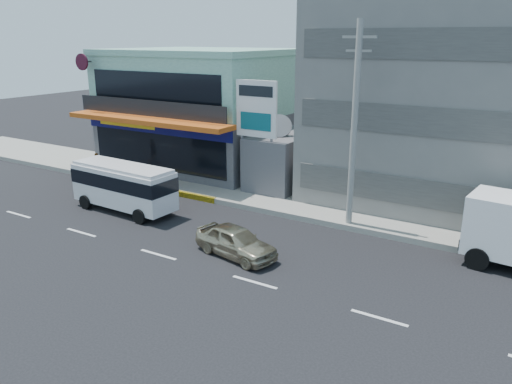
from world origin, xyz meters
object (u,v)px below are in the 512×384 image
(minibus, at_px, (124,184))
(billboard, at_px, (256,115))
(concrete_building, at_px, (476,79))
(satellite_dish, at_px, (279,135))
(utility_pole_near, at_px, (354,126))
(shop_building, at_px, (202,112))
(motorcycle_rider, at_px, (99,174))
(sedan, at_px, (236,241))

(minibus, bearing_deg, billboard, 49.09)
(concrete_building, xyz_separation_m, billboard, (-10.50, -5.80, -2.07))
(satellite_dish, relative_size, minibus, 0.24)
(utility_pole_near, bearing_deg, billboard, 164.52)
(shop_building, distance_m, satellite_dish, 8.54)
(utility_pole_near, distance_m, motorcycle_rider, 17.37)
(shop_building, relative_size, utility_pole_near, 1.24)
(satellite_dish, height_order, minibus, satellite_dish)
(minibus, bearing_deg, utility_pole_near, 18.96)
(shop_building, height_order, minibus, shop_building)
(sedan, distance_m, motorcycle_rider, 14.53)
(satellite_dish, height_order, utility_pole_near, utility_pole_near)
(billboard, bearing_deg, concrete_building, 28.92)
(billboard, distance_m, minibus, 8.31)
(satellite_dish, bearing_deg, concrete_building, 21.80)
(shop_building, bearing_deg, concrete_building, 3.35)
(billboard, relative_size, sedan, 1.73)
(minibus, bearing_deg, shop_building, 103.52)
(shop_building, height_order, sedan, shop_building)
(billboard, xyz_separation_m, utility_pole_near, (6.50, -1.80, 0.22))
(sedan, height_order, motorcycle_rider, motorcycle_rider)
(utility_pole_near, xyz_separation_m, motorcycle_rider, (-16.75, -1.03, -4.47))
(concrete_building, height_order, billboard, concrete_building)
(satellite_dish, distance_m, motorcycle_rider, 12.06)
(billboard, bearing_deg, minibus, -130.91)
(billboard, distance_m, motorcycle_rider, 11.45)
(minibus, bearing_deg, concrete_building, 36.72)
(satellite_dish, bearing_deg, sedan, -72.13)
(shop_building, xyz_separation_m, sedan, (11.00, -12.25, -3.32))
(satellite_dish, relative_size, sedan, 0.38)
(shop_building, bearing_deg, utility_pole_near, -25.06)
(concrete_building, xyz_separation_m, utility_pole_near, (-4.00, -7.60, -1.85))
(satellite_dish, bearing_deg, billboard, -105.52)
(shop_building, bearing_deg, satellite_dish, -20.21)
(utility_pole_near, height_order, minibus, utility_pole_near)
(billboard, bearing_deg, satellite_dish, 74.48)
(utility_pole_near, bearing_deg, satellite_dish, 149.04)
(concrete_building, distance_m, sedan, 16.31)
(billboard, relative_size, minibus, 1.09)
(concrete_building, distance_m, motorcycle_rider, 23.35)
(sedan, relative_size, motorcycle_rider, 1.93)
(concrete_building, distance_m, billboard, 12.17)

